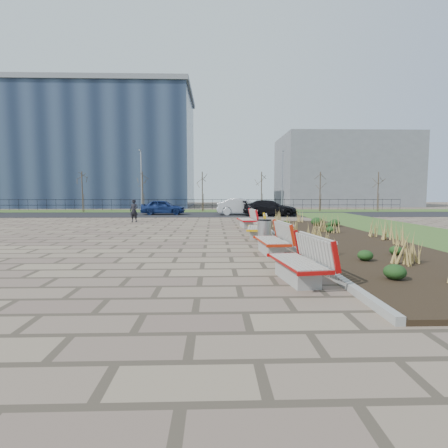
{
  "coord_description": "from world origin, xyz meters",
  "views": [
    {
      "loc": [
        1.15,
        -8.94,
        1.99
      ],
      "look_at": [
        1.5,
        3.0,
        0.9
      ],
      "focal_mm": 28.0,
      "sensor_mm": 36.0,
      "label": 1
    }
  ],
  "objects_px": {
    "bench_a": "(297,259)",
    "car_black": "(270,208)",
    "car_blue": "(163,207)",
    "lamp_east": "(282,182)",
    "pedestrian": "(134,211)",
    "bench_b": "(271,238)",
    "bench_d": "(246,218)",
    "litter_bin": "(264,232)",
    "lamp_west": "(141,181)",
    "bench_c": "(256,226)",
    "car_silver": "(242,206)"
  },
  "relations": [
    {
      "from": "bench_b",
      "to": "car_black",
      "type": "height_order",
      "value": "car_black"
    },
    {
      "from": "lamp_west",
      "to": "car_blue",
      "type": "bearing_deg",
      "value": -56.32
    },
    {
      "from": "litter_bin",
      "to": "lamp_east",
      "type": "distance_m",
      "value": 22.33
    },
    {
      "from": "pedestrian",
      "to": "lamp_west",
      "type": "relative_size",
      "value": 0.25
    },
    {
      "from": "lamp_west",
      "to": "bench_d",
      "type": "bearing_deg",
      "value": -59.35
    },
    {
      "from": "car_blue",
      "to": "pedestrian",
      "type": "bearing_deg",
      "value": 175.1
    },
    {
      "from": "litter_bin",
      "to": "car_black",
      "type": "distance_m",
      "value": 15.88
    },
    {
      "from": "car_silver",
      "to": "bench_c",
      "type": "bearing_deg",
      "value": 178.7
    },
    {
      "from": "bench_b",
      "to": "car_blue",
      "type": "bearing_deg",
      "value": 103.53
    },
    {
      "from": "car_black",
      "to": "lamp_west",
      "type": "distance_m",
      "value": 13.48
    },
    {
      "from": "bench_b",
      "to": "litter_bin",
      "type": "xyz_separation_m",
      "value": [
        0.1,
        2.18,
        -0.04
      ]
    },
    {
      "from": "litter_bin",
      "to": "lamp_west",
      "type": "bearing_deg",
      "value": 112.82
    },
    {
      "from": "bench_a",
      "to": "pedestrian",
      "type": "relative_size",
      "value": 1.38
    },
    {
      "from": "litter_bin",
      "to": "bench_c",
      "type": "bearing_deg",
      "value": 93.11
    },
    {
      "from": "litter_bin",
      "to": "lamp_west",
      "type": "height_order",
      "value": "lamp_west"
    },
    {
      "from": "bench_a",
      "to": "lamp_west",
      "type": "bearing_deg",
      "value": 100.71
    },
    {
      "from": "litter_bin",
      "to": "car_silver",
      "type": "relative_size",
      "value": 0.21
    },
    {
      "from": "car_silver",
      "to": "car_black",
      "type": "height_order",
      "value": "car_silver"
    },
    {
      "from": "car_blue",
      "to": "car_black",
      "type": "bearing_deg",
      "value": -100.62
    },
    {
      "from": "lamp_east",
      "to": "car_blue",
      "type": "bearing_deg",
      "value": -160.45
    },
    {
      "from": "car_silver",
      "to": "bench_a",
      "type": "bearing_deg",
      "value": 179.48
    },
    {
      "from": "bench_b",
      "to": "car_blue",
      "type": "height_order",
      "value": "car_blue"
    },
    {
      "from": "bench_a",
      "to": "car_black",
      "type": "xyz_separation_m",
      "value": [
        2.84,
        21.33,
        0.18
      ]
    },
    {
      "from": "bench_d",
      "to": "pedestrian",
      "type": "bearing_deg",
      "value": 148.16
    },
    {
      "from": "lamp_east",
      "to": "bench_a",
      "type": "bearing_deg",
      "value": -100.37
    },
    {
      "from": "bench_b",
      "to": "lamp_west",
      "type": "xyz_separation_m",
      "value": [
        -9.0,
        23.81,
        2.54
      ]
    },
    {
      "from": "bench_b",
      "to": "bench_c",
      "type": "bearing_deg",
      "value": 85.82
    },
    {
      "from": "bench_a",
      "to": "bench_d",
      "type": "xyz_separation_m",
      "value": [
        0.0,
        12.13,
        0.0
      ]
    },
    {
      "from": "bench_a",
      "to": "bench_d",
      "type": "distance_m",
      "value": 12.13
    },
    {
      "from": "bench_a",
      "to": "lamp_east",
      "type": "bearing_deg",
      "value": 72.1
    },
    {
      "from": "car_silver",
      "to": "lamp_east",
      "type": "xyz_separation_m",
      "value": [
        4.38,
        4.67,
        2.29
      ]
    },
    {
      "from": "car_blue",
      "to": "car_black",
      "type": "relative_size",
      "value": 0.85
    },
    {
      "from": "car_blue",
      "to": "bench_d",
      "type": "bearing_deg",
      "value": -148.98
    },
    {
      "from": "car_silver",
      "to": "car_black",
      "type": "xyz_separation_m",
      "value": [
        2.22,
        -1.32,
        -0.07
      ]
    },
    {
      "from": "car_blue",
      "to": "car_black",
      "type": "xyz_separation_m",
      "value": [
        9.16,
        -1.97,
        0.0
      ]
    },
    {
      "from": "car_blue",
      "to": "lamp_east",
      "type": "height_order",
      "value": "lamp_east"
    },
    {
      "from": "bench_a",
      "to": "car_blue",
      "type": "height_order",
      "value": "car_blue"
    },
    {
      "from": "car_blue",
      "to": "lamp_east",
      "type": "relative_size",
      "value": 0.64
    },
    {
      "from": "car_black",
      "to": "bench_b",
      "type": "bearing_deg",
      "value": 177.83
    },
    {
      "from": "bench_d",
      "to": "car_black",
      "type": "xyz_separation_m",
      "value": [
        2.84,
        9.2,
        0.18
      ]
    },
    {
      "from": "bench_b",
      "to": "car_silver",
      "type": "xyz_separation_m",
      "value": [
        0.62,
        19.14,
        0.25
      ]
    },
    {
      "from": "litter_bin",
      "to": "car_silver",
      "type": "xyz_separation_m",
      "value": [
        0.52,
        16.96,
        0.29
      ]
    },
    {
      "from": "bench_c",
      "to": "car_blue",
      "type": "height_order",
      "value": "car_blue"
    },
    {
      "from": "bench_d",
      "to": "car_silver",
      "type": "xyz_separation_m",
      "value": [
        0.62,
        10.52,
        0.25
      ]
    },
    {
      "from": "car_black",
      "to": "pedestrian",
      "type": "bearing_deg",
      "value": 125.94
    },
    {
      "from": "bench_d",
      "to": "lamp_west",
      "type": "xyz_separation_m",
      "value": [
        -9.0,
        15.19,
        2.54
      ]
    },
    {
      "from": "bench_b",
      "to": "lamp_west",
      "type": "bearing_deg",
      "value": 106.52
    },
    {
      "from": "lamp_west",
      "to": "pedestrian",
      "type": "bearing_deg",
      "value": -80.98
    },
    {
      "from": "car_silver",
      "to": "lamp_west",
      "type": "distance_m",
      "value": 10.94
    },
    {
      "from": "bench_c",
      "to": "pedestrian",
      "type": "height_order",
      "value": "pedestrian"
    }
  ]
}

